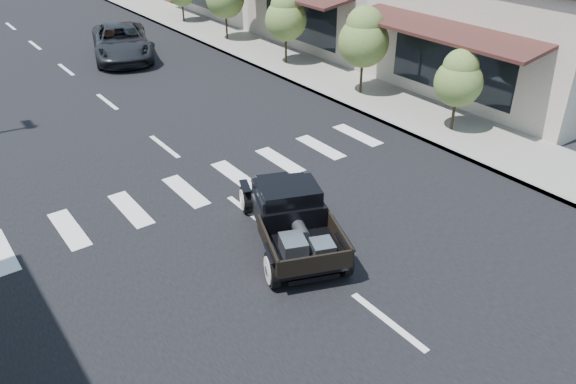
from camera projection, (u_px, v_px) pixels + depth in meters
ground at (296, 250)px, 13.10m from camera, size 120.00×120.00×0.00m
road at (81, 82)px, 23.58m from camera, size 14.00×80.00×0.02m
road_markings at (128, 118)px, 20.09m from camera, size 12.00×60.00×0.06m
sidewalk_right at (251, 47)px, 27.92m from camera, size 3.00×80.00×0.15m
storefront_near at (534, 27)px, 22.50m from camera, size 10.00×9.00×4.50m
small_tree_a at (457, 92)px, 18.26m from camera, size 1.56×1.56×2.60m
small_tree_b at (363, 52)px, 21.26m from camera, size 1.91×1.91×3.18m
small_tree_c at (286, 28)px, 24.75m from camera, size 1.83×1.83×3.05m
small_tree_d at (225, 6)px, 28.31m from camera, size 1.95×1.95×3.25m
hotrod_pickup at (291, 216)px, 13.04m from camera, size 3.36×4.62×1.45m
second_car at (122, 42)px, 26.19m from camera, size 4.02×5.91×1.50m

